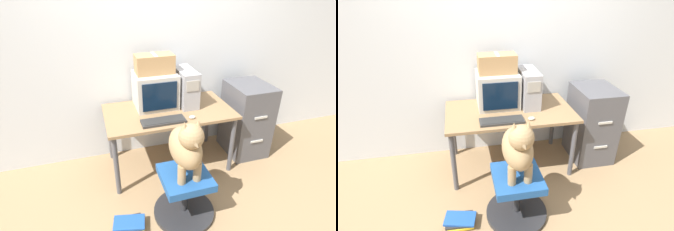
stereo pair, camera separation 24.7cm
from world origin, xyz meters
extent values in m
plane|color=#937551|center=(0.00, 0.00, 0.00)|extent=(12.00, 12.00, 0.00)
cube|color=silver|center=(0.00, 0.79, 1.30)|extent=(8.00, 0.05, 2.60)
cube|color=olive|center=(0.00, 0.36, 0.69)|extent=(1.34, 0.73, 0.03)
cylinder|color=#4C4C51|center=(-0.62, 0.05, 0.34)|extent=(0.05, 0.05, 0.67)
cylinder|color=#4C4C51|center=(0.62, 0.05, 0.34)|extent=(0.05, 0.05, 0.67)
cylinder|color=#4C4C51|center=(-0.62, 0.68, 0.34)|extent=(0.05, 0.05, 0.67)
cylinder|color=#4C4C51|center=(0.62, 0.68, 0.34)|extent=(0.05, 0.05, 0.67)
cube|color=#B7B2A8|center=(-0.10, 0.52, 0.89)|extent=(0.44, 0.38, 0.37)
cube|color=black|center=(-0.10, 0.32, 0.89)|extent=(0.36, 0.01, 0.29)
cube|color=#99999E|center=(0.23, 0.48, 0.90)|extent=(0.18, 0.42, 0.39)
cube|color=#9E998E|center=(0.23, 0.27, 0.98)|extent=(0.14, 0.01, 0.11)
cube|color=#2D2D2D|center=(-0.12, 0.13, 0.71)|extent=(0.43, 0.16, 0.02)
cube|color=#292928|center=(-0.12, 0.13, 0.73)|extent=(0.40, 0.13, 0.00)
ellipsoid|color=beige|center=(0.17, 0.12, 0.72)|extent=(0.07, 0.05, 0.03)
cylinder|color=#262628|center=(-0.08, -0.38, 0.02)|extent=(0.56, 0.56, 0.04)
cylinder|color=#262628|center=(-0.08, -0.38, 0.21)|extent=(0.05, 0.05, 0.35)
cube|color=#1E4C8C|center=(-0.08, -0.38, 0.42)|extent=(0.41, 0.42, 0.07)
ellipsoid|color=#9E7F56|center=(-0.08, -0.35, 0.71)|extent=(0.25, 0.44, 0.32)
cylinder|color=#9E7F56|center=(-0.15, -0.48, 0.55)|extent=(0.07, 0.07, 0.18)
cylinder|color=#9E7F56|center=(-0.01, -0.48, 0.55)|extent=(0.07, 0.07, 0.18)
sphere|color=#9E7F56|center=(-0.08, -0.48, 0.89)|extent=(0.20, 0.20, 0.20)
cone|color=brown|center=(-0.08, -0.56, 0.88)|extent=(0.09, 0.10, 0.09)
cone|color=#9E7F56|center=(-0.14, -0.47, 0.98)|extent=(0.07, 0.07, 0.09)
cone|color=#9E7F56|center=(-0.03, -0.47, 0.98)|extent=(0.07, 0.07, 0.09)
torus|color=orange|center=(-0.08, -0.45, 0.82)|extent=(0.14, 0.14, 0.02)
cube|color=#4C4C51|center=(0.98, 0.37, 0.44)|extent=(0.44, 0.53, 0.88)
cube|color=beige|center=(0.98, 0.10, 0.59)|extent=(0.16, 0.01, 0.02)
cube|color=beige|center=(0.98, 0.10, 0.29)|extent=(0.16, 0.01, 0.02)
cube|color=#A87F51|center=(-0.10, 0.52, 1.17)|extent=(0.39, 0.21, 0.19)
cube|color=beige|center=(-0.10, 0.52, 1.27)|extent=(0.04, 0.21, 0.00)
cube|color=silver|center=(-0.59, -0.40, 0.01)|extent=(0.21, 0.16, 0.02)
cube|color=gold|center=(-0.60, -0.41, 0.03)|extent=(0.24, 0.21, 0.02)
cube|color=#262628|center=(-0.60, -0.40, 0.05)|extent=(0.25, 0.19, 0.02)
cube|color=#1E4C9E|center=(-0.60, -0.41, 0.07)|extent=(0.30, 0.21, 0.02)
camera|label=1|loc=(-0.74, -2.01, 1.94)|focal=28.00mm
camera|label=2|loc=(-0.50, -2.07, 1.94)|focal=28.00mm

